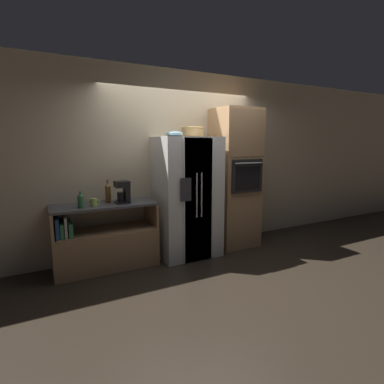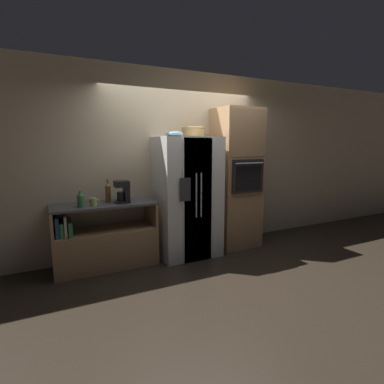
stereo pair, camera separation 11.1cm
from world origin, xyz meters
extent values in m
plane|color=black|center=(0.00, 0.00, 0.00)|extent=(20.00, 20.00, 0.00)
cube|color=beige|center=(0.00, 0.44, 1.40)|extent=(12.00, 0.06, 2.80)
cube|color=#A87F56|center=(-1.28, 0.14, 0.26)|extent=(1.36, 0.55, 0.52)
cube|color=#A87F56|center=(-1.28, 0.14, 0.53)|extent=(1.30, 0.51, 0.02)
cube|color=#A87F56|center=(-1.94, 0.14, 0.69)|extent=(0.04, 0.55, 0.34)
cube|color=#A87F56|center=(-0.62, 0.14, 0.69)|extent=(0.04, 0.55, 0.34)
cube|color=#4C4C51|center=(-1.28, 0.14, 0.87)|extent=(1.36, 0.55, 0.03)
cube|color=#284C8E|center=(-1.88, 0.11, 0.66)|extent=(0.04, 0.39, 0.26)
cube|color=#337A4C|center=(-1.83, 0.11, 0.63)|extent=(0.04, 0.38, 0.18)
cube|color=silver|center=(-1.78, 0.11, 0.67)|extent=(0.03, 0.38, 0.26)
cube|color=#337A4C|center=(-1.73, 0.11, 0.63)|extent=(0.05, 0.41, 0.18)
cube|color=silver|center=(-0.07, 0.07, 0.89)|extent=(0.90, 0.69, 1.78)
cube|color=silver|center=(-0.08, -0.29, 0.89)|extent=(0.44, 0.02, 1.75)
cube|color=silver|center=(-0.06, -0.29, 0.89)|extent=(0.44, 0.02, 1.75)
cylinder|color=#B2B2B7|center=(-0.11, -0.32, 0.98)|extent=(0.02, 0.02, 0.62)
cylinder|color=#B2B2B7|center=(-0.03, -0.32, 0.98)|extent=(0.02, 0.02, 0.62)
cube|color=#2D2D33|center=(-0.27, -0.30, 1.07)|extent=(0.16, 0.01, 0.32)
cube|color=#A87F56|center=(0.83, 0.11, 1.12)|extent=(0.69, 0.61, 2.24)
cube|color=black|center=(0.83, -0.22, 1.19)|extent=(0.57, 0.04, 0.52)
cube|color=black|center=(0.83, -0.24, 1.16)|extent=(0.46, 0.01, 0.36)
cylinder|color=#B2B2B7|center=(0.83, -0.25, 1.39)|extent=(0.50, 0.02, 0.02)
cube|color=#94704C|center=(0.83, -0.20, 1.84)|extent=(0.65, 0.01, 0.71)
cylinder|color=tan|center=(0.06, 0.14, 1.85)|extent=(0.33, 0.33, 0.13)
torus|color=tan|center=(0.06, 0.14, 1.92)|extent=(0.35, 0.35, 0.03)
ellipsoid|color=#668C99|center=(-0.27, 0.05, 1.82)|extent=(0.25, 0.25, 0.08)
cylinder|color=#33723F|center=(-1.58, 0.03, 0.96)|extent=(0.08, 0.08, 0.15)
cone|color=#33723F|center=(-1.58, 0.03, 1.06)|extent=(0.08, 0.08, 0.05)
cylinder|color=#33723F|center=(-1.58, 0.03, 1.08)|extent=(0.03, 0.03, 0.02)
cylinder|color=brown|center=(-1.20, 0.22, 1.00)|extent=(0.07, 0.07, 0.22)
cone|color=brown|center=(-1.20, 0.22, 1.13)|extent=(0.07, 0.07, 0.04)
cylinder|color=brown|center=(-1.20, 0.22, 1.18)|extent=(0.03, 0.03, 0.05)
cylinder|color=#B2D166|center=(-1.43, 0.06, 0.94)|extent=(0.09, 0.09, 0.10)
torus|color=#B2D166|center=(-1.38, 0.06, 0.94)|extent=(0.07, 0.01, 0.07)
cube|color=black|center=(-1.04, 0.09, 0.90)|extent=(0.19, 0.18, 0.02)
cylinder|color=black|center=(-1.06, 0.09, 0.98)|extent=(0.11, 0.11, 0.13)
cube|color=black|center=(-0.98, 0.09, 1.04)|extent=(0.07, 0.15, 0.30)
cube|color=black|center=(-1.04, 0.09, 1.15)|extent=(0.19, 0.18, 0.08)
camera|label=1|loc=(-2.05, -3.89, 1.69)|focal=28.00mm
camera|label=2|loc=(-1.95, -3.94, 1.69)|focal=28.00mm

